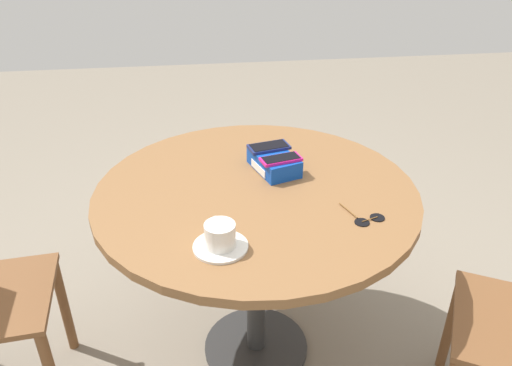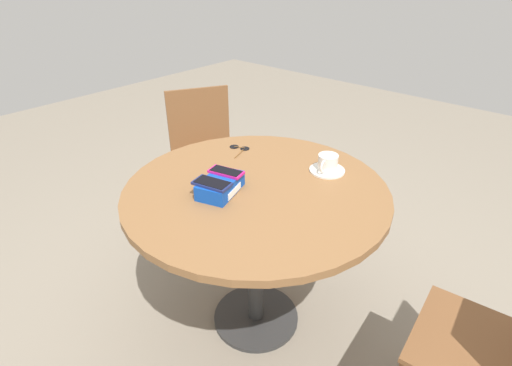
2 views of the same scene
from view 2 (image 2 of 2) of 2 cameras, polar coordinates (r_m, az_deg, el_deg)
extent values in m
plane|color=gray|center=(2.06, 0.00, -18.69)|extent=(8.00, 8.00, 0.00)
cylinder|color=#2D2D2D|center=(2.05, 0.00, -18.51)|extent=(0.41, 0.41, 0.02)
cylinder|color=#2D2D2D|center=(1.80, 0.00, -10.97)|extent=(0.07, 0.07, 0.69)
cylinder|color=brown|center=(1.59, 0.00, -1.10)|extent=(1.05, 1.05, 0.03)
cube|color=#0F42AD|center=(1.54, -5.13, -0.37)|extent=(0.22, 0.17, 0.06)
cube|color=white|center=(1.52, -3.08, -1.17)|extent=(0.10, 0.03, 0.03)
cube|color=navy|center=(1.49, -6.30, -0.07)|extent=(0.10, 0.15, 0.01)
cube|color=black|center=(1.49, -6.31, 0.12)|extent=(0.09, 0.14, 0.00)
cube|color=#D11975|center=(1.56, -4.29, 1.58)|extent=(0.09, 0.15, 0.01)
cube|color=black|center=(1.56, -4.30, 1.76)|extent=(0.08, 0.13, 0.00)
cylinder|color=silver|center=(1.73, 10.11, 1.80)|extent=(0.15, 0.15, 0.01)
cylinder|color=silver|center=(1.71, 10.22, 2.92)|extent=(0.08, 0.08, 0.07)
cylinder|color=olive|center=(1.70, 10.31, 3.76)|extent=(0.07, 0.07, 0.00)
torus|color=silver|center=(1.67, 9.59, 2.34)|extent=(0.06, 0.02, 0.06)
cylinder|color=black|center=(1.93, -3.13, 5.19)|extent=(0.04, 0.04, 0.00)
cylinder|color=black|center=(1.91, -1.60, 4.93)|extent=(0.04, 0.04, 0.00)
cylinder|color=brown|center=(1.92, -2.37, 5.15)|extent=(0.02, 0.05, 0.00)
cylinder|color=brown|center=(1.85, -2.45, 4.20)|extent=(0.09, 0.03, 0.00)
cube|color=brown|center=(2.47, -6.84, 2.86)|extent=(0.56, 0.56, 0.02)
cube|color=brown|center=(2.56, -8.17, 8.93)|extent=(0.35, 0.20, 0.40)
cylinder|color=brown|center=(2.40, -9.74, -4.42)|extent=(0.04, 0.04, 0.42)
cylinder|color=brown|center=(2.47, -1.40, -2.88)|extent=(0.04, 0.04, 0.42)
cylinder|color=brown|center=(2.71, -11.24, -0.31)|extent=(0.04, 0.04, 0.42)
cylinder|color=brown|center=(2.77, -3.80, 0.96)|extent=(0.04, 0.04, 0.42)
cube|color=brown|center=(1.56, 29.18, -19.90)|extent=(0.43, 0.43, 0.02)
cylinder|color=brown|center=(1.84, 22.87, -19.24)|extent=(0.04, 0.04, 0.43)
camera|label=1|loc=(2.53, 28.09, 27.16)|focal=35.00mm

